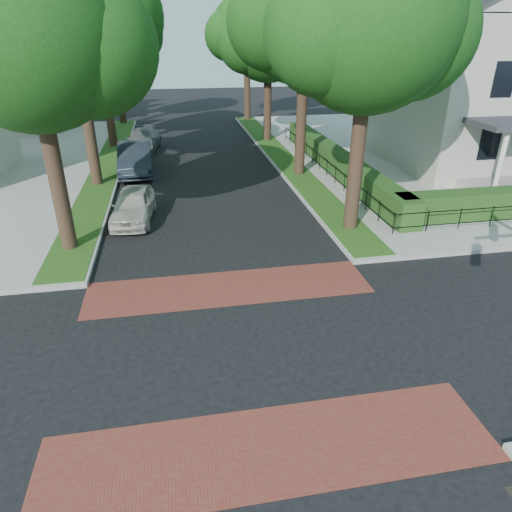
{
  "coord_description": "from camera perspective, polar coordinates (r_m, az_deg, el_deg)",
  "views": [
    {
      "loc": [
        -1.43,
        -9.4,
        7.42
      ],
      "look_at": [
        0.67,
        2.14,
        1.6
      ],
      "focal_mm": 32.0,
      "sensor_mm": 36.0,
      "label": 1
    }
  ],
  "objects": [
    {
      "name": "tree_right_near",
      "position": [
        18.07,
        14.07,
        26.35
      ],
      "size": [
        7.75,
        6.67,
        10.66
      ],
      "color": "black",
      "rests_on": "sidewalk_ne"
    },
    {
      "name": "tree_left_mid",
      "position": [
        24.98,
        -21.92,
        26.86
      ],
      "size": [
        8.0,
        6.88,
        11.48
      ],
      "color": "black",
      "rests_on": "sidewalk_nw"
    },
    {
      "name": "parked_car_front",
      "position": [
        20.34,
        -15.11,
        6.13
      ],
      "size": [
        1.98,
        4.17,
        1.38
      ],
      "primitive_type": "imported",
      "rotation": [
        0.0,
        0.0,
        -0.09
      ],
      "color": "beige",
      "rests_on": "ground"
    },
    {
      "name": "house_victorian",
      "position": [
        31.65,
        28.47,
        20.96
      ],
      "size": [
        13.0,
        13.05,
        12.48
      ],
      "color": "#B6B0A3",
      "rests_on": "sidewalk_ne"
    },
    {
      "name": "fence_main_road",
      "position": [
        26.67,
        8.39,
        11.29
      ],
      "size": [
        0.06,
        18.0,
        0.9
      ],
      "primitive_type": null,
      "color": "black",
      "rests_on": "sidewalk_ne"
    },
    {
      "name": "parked_car_middle",
      "position": [
        27.49,
        -14.87,
        11.71
      ],
      "size": [
        2.02,
        5.28,
        1.72
      ],
      "primitive_type": "imported",
      "rotation": [
        0.0,
        0.0,
        0.04
      ],
      "color": "#212932",
      "rests_on": "ground"
    },
    {
      "name": "crosswalk_far",
      "position": [
        14.69,
        -3.34,
        -3.98
      ],
      "size": [
        9.0,
        2.2,
        0.01
      ],
      "primitive_type": "cube",
      "color": "maroon",
      "rests_on": "ground"
    },
    {
      "name": "crosswalk_near",
      "position": [
        9.77,
        1.88,
        -22.98
      ],
      "size": [
        9.0,
        2.2,
        0.01
      ],
      "primitive_type": "cube",
      "color": "maroon",
      "rests_on": "ground"
    },
    {
      "name": "tree_left_back",
      "position": [
        42.82,
        -17.36,
        25.32
      ],
      "size": [
        7.75,
        6.66,
        10.44
      ],
      "color": "black",
      "rests_on": "sidewalk_nw"
    },
    {
      "name": "grass_strip_nw",
      "position": [
        29.68,
        -18.03,
        10.95
      ],
      "size": [
        1.6,
        29.8,
        0.02
      ],
      "primitive_type": "cube",
      "color": "#1F4A15",
      "rests_on": "sidewalk_nw"
    },
    {
      "name": "tree_right_far",
      "position": [
        34.36,
        1.63,
        25.51
      ],
      "size": [
        7.25,
        6.23,
        9.74
      ],
      "color": "black",
      "rests_on": "sidewalk_ne"
    },
    {
      "name": "tree_left_near",
      "position": [
        17.1,
        -26.05,
        23.49
      ],
      "size": [
        7.5,
        6.45,
        10.2
      ],
      "color": "black",
      "rests_on": "sidewalk_nw"
    },
    {
      "name": "hedge_main_road",
      "position": [
        26.9,
        10.07,
        11.62
      ],
      "size": [
        1.0,
        18.0,
        1.2
      ],
      "primitive_type": "cube",
      "color": "#1C3D15",
      "rests_on": "sidewalk_ne"
    },
    {
      "name": "parked_car_rear",
      "position": [
        32.81,
        -13.98,
        13.82
      ],
      "size": [
        2.67,
        5.1,
        1.41
      ],
      "primitive_type": "imported",
      "rotation": [
        0.0,
        0.0,
        -0.15
      ],
      "color": "slate",
      "rests_on": "ground"
    },
    {
      "name": "grass_strip_ne",
      "position": [
        30.2,
        3.12,
        12.43
      ],
      "size": [
        1.6,
        29.8,
        0.02
      ],
      "primitive_type": "cube",
      "color": "#1F4A15",
      "rests_on": "sidewalk_ne"
    },
    {
      "name": "tree_right_back",
      "position": [
        43.21,
        -1.08,
        26.17
      ],
      "size": [
        7.5,
        6.45,
        10.2
      ],
      "color": "black",
      "rests_on": "sidewalk_ne"
    },
    {
      "name": "tree_left_far",
      "position": [
        33.86,
        -18.84,
        24.63
      ],
      "size": [
        7.0,
        6.02,
        9.86
      ],
      "color": "black",
      "rests_on": "sidewalk_nw"
    },
    {
      "name": "sidewalk_ne",
      "position": [
        36.04,
        26.08,
        12.02
      ],
      "size": [
        30.0,
        30.0,
        0.15
      ],
      "primitive_type": "cube",
      "color": "gray",
      "rests_on": "ground"
    },
    {
      "name": "tree_right_mid",
      "position": [
        25.65,
        6.32,
        27.51
      ],
      "size": [
        8.25,
        7.09,
        11.22
      ],
      "color": "black",
      "rests_on": "sidewalk_ne"
    },
    {
      "name": "ground",
      "position": [
        12.06,
        -1.36,
        -11.58
      ],
      "size": [
        120.0,
        120.0,
        0.0
      ],
      "primitive_type": "plane",
      "color": "black",
      "rests_on": "ground"
    }
  ]
}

